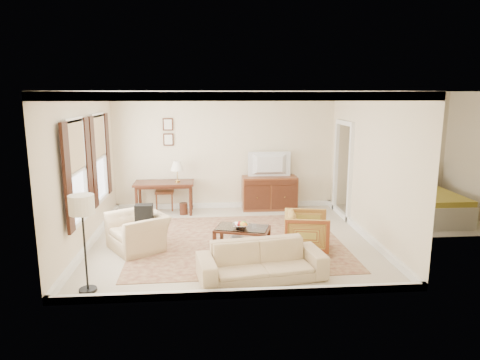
{
  "coord_description": "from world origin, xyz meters",
  "views": [
    {
      "loc": [
        -0.48,
        -8.11,
        2.87
      ],
      "look_at": [
        0.2,
        0.3,
        1.15
      ],
      "focal_mm": 32.0,
      "sensor_mm": 36.0,
      "label": 1
    }
  ],
  "objects": [
    {
      "name": "writing_desk",
      "position": [
        -1.49,
        2.05,
        0.67
      ],
      "size": [
        1.42,
        0.71,
        0.77
      ],
      "color": "#411E12",
      "rests_on": "room_shell"
    },
    {
      "name": "striped_armchair",
      "position": [
        1.35,
        -0.72,
        0.4
      ],
      "size": [
        0.86,
        0.9,
        0.81
      ],
      "primitive_type": "imported",
      "rotation": [
        0.0,
        0.0,
        1.39
      ],
      "color": "brown",
      "rests_on": "room_shell"
    },
    {
      "name": "annex_bedroom",
      "position": [
        4.49,
        1.15,
        0.34
      ],
      "size": [
        3.0,
        2.7,
        2.9
      ],
      "color": "beige",
      "rests_on": "ground"
    },
    {
      "name": "doorway",
      "position": [
        2.71,
        1.5,
        1.08
      ],
      "size": [
        0.1,
        1.12,
        2.25
      ],
      "primitive_type": null,
      "color": "white",
      "rests_on": "room_shell"
    },
    {
      "name": "sideboard",
      "position": [
        1.09,
        2.21,
        0.42
      ],
      "size": [
        1.35,
        0.52,
        0.83
      ],
      "primitive_type": "cube",
      "color": "brown",
      "rests_on": "room_shell"
    },
    {
      "name": "club_armchair",
      "position": [
        -1.76,
        -0.37,
        0.45
      ],
      "size": [
        1.13,
        1.24,
        0.91
      ],
      "primitive_type": "imported",
      "rotation": [
        0.0,
        0.0,
        -1.0
      ],
      "color": "#CBB189",
      "rests_on": "room_shell"
    },
    {
      "name": "book_b",
      "position": [
        0.41,
        -0.58,
        0.16
      ],
      "size": [
        0.24,
        0.18,
        0.38
      ],
      "primitive_type": "imported",
      "rotation": [
        0.0,
        0.0,
        -0.61
      ],
      "color": "brown",
      "rests_on": "coffee_table"
    },
    {
      "name": "book_a",
      "position": [
        -0.01,
        -0.4,
        0.17
      ],
      "size": [
        0.28,
        0.08,
        0.38
      ],
      "primitive_type": "imported",
      "rotation": [
        0.0,
        0.0,
        0.15
      ],
      "color": "brown",
      "rests_on": "coffee_table"
    },
    {
      "name": "sofa",
      "position": [
        0.36,
        -1.86,
        0.39
      ],
      "size": [
        2.04,
        0.87,
        0.77
      ],
      "primitive_type": "imported",
      "rotation": [
        0.0,
        0.0,
        0.15
      ],
      "color": "#CBB189",
      "rests_on": "room_shell"
    },
    {
      "name": "coffee_table",
      "position": [
        0.18,
        -0.52,
        0.32
      ],
      "size": [
        1.12,
        0.85,
        0.42
      ],
      "rotation": [
        0.0,
        0.0,
        -0.3
      ],
      "color": "#411E12",
      "rests_on": "room_shell"
    },
    {
      "name": "tv",
      "position": [
        1.09,
        2.19,
        1.34
      ],
      "size": [
        1.01,
        0.58,
        0.13
      ],
      "primitive_type": "imported",
      "rotation": [
        0.0,
        0.0,
        3.14
      ],
      "color": "black",
      "rests_on": "sideboard"
    },
    {
      "name": "desk_lamp",
      "position": [
        -1.17,
        2.05,
        1.02
      ],
      "size": [
        0.32,
        0.32,
        0.5
      ],
      "primitive_type": null,
      "color": "silver",
      "rests_on": "writing_desk"
    },
    {
      "name": "rug",
      "position": [
        0.1,
        -0.15,
        0.01
      ],
      "size": [
        4.1,
        3.54,
        0.01
      ],
      "primitive_type": "cube",
      "rotation": [
        0.0,
        0.0,
        0.02
      ],
      "color": "maroon",
      "rests_on": "room_shell"
    },
    {
      "name": "window_front",
      "position": [
        -2.7,
        -0.7,
        1.55
      ],
      "size": [
        0.12,
        1.56,
        1.8
      ],
      "primitive_type": null,
      "color": "#CCB284",
      "rests_on": "room_shell"
    },
    {
      "name": "room_shell",
      "position": [
        0.0,
        0.0,
        2.47
      ],
      "size": [
        5.51,
        5.01,
        2.91
      ],
      "color": "beige",
      "rests_on": "ground"
    },
    {
      "name": "window_rear",
      "position": [
        -2.7,
        0.9,
        1.55
      ],
      "size": [
        0.12,
        1.56,
        1.8
      ],
      "primitive_type": null,
      "color": "#CCB284",
      "rests_on": "room_shell"
    },
    {
      "name": "backpack",
      "position": [
        -1.64,
        -0.37,
        0.7
      ],
      "size": [
        0.39,
        0.37,
        0.4
      ],
      "primitive_type": "cube",
      "rotation": [
        0.0,
        0.0,
        -0.66
      ],
      "color": "black",
      "rests_on": "club_armchair"
    },
    {
      "name": "floor_lamp",
      "position": [
        -2.25,
        -2.09,
        1.21
      ],
      "size": [
        0.36,
        0.36,
        1.46
      ],
      "color": "black",
      "rests_on": "room_shell"
    },
    {
      "name": "desk_chair",
      "position": [
        -1.52,
        2.4,
        0.53
      ],
      "size": [
        0.5,
        0.5,
        1.05
      ],
      "primitive_type": null,
      "rotation": [
        0.0,
        0.0,
        0.11
      ],
      "color": "brown",
      "rests_on": "room_shell"
    },
    {
      "name": "framed_prints",
      "position": [
        -1.39,
        2.47,
        1.94
      ],
      "size": [
        0.25,
        0.04,
        0.68
      ],
      "primitive_type": null,
      "color": "#411E12",
      "rests_on": "room_shell"
    },
    {
      "name": "fruit_bowl",
      "position": [
        0.14,
        -0.56,
        0.47
      ],
      "size": [
        0.42,
        0.42,
        0.1
      ],
      "primitive_type": "imported",
      "color": "silver",
      "rests_on": "coffee_table"
    }
  ]
}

